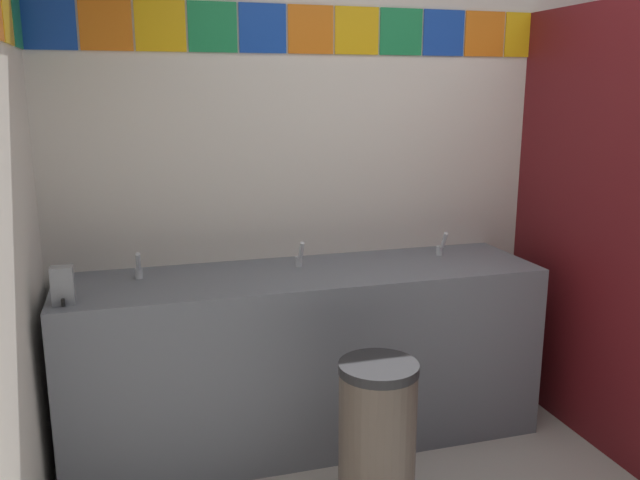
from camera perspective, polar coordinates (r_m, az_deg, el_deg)
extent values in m
cube|color=silver|center=(3.69, 8.22, 7.06)|extent=(3.89, 0.08, 2.77)
cube|color=#1947B7|center=(3.32, -22.47, 17.01)|extent=(0.23, 0.01, 0.23)
cube|color=orange|center=(3.30, -18.08, 17.35)|extent=(0.23, 0.01, 0.23)
cube|color=yellow|center=(3.31, -13.67, 17.60)|extent=(0.23, 0.01, 0.23)
cube|color=#1E8C4C|center=(3.33, -9.29, 17.76)|extent=(0.23, 0.01, 0.23)
cube|color=#1947B7|center=(3.37, -4.99, 17.81)|extent=(0.23, 0.01, 0.23)
cube|color=orange|center=(3.43, -0.81, 17.77)|extent=(0.23, 0.01, 0.23)
cube|color=yellow|center=(3.50, 3.21, 17.65)|extent=(0.23, 0.01, 0.23)
cube|color=#1E8C4C|center=(3.59, 7.04, 17.47)|extent=(0.23, 0.01, 0.23)
cube|color=#1947B7|center=(3.69, 10.67, 17.22)|extent=(0.23, 0.01, 0.23)
cube|color=orange|center=(3.81, 14.08, 16.92)|extent=(0.23, 0.01, 0.23)
cube|color=yellow|center=(3.94, 17.26, 16.60)|extent=(0.23, 0.01, 0.23)
cube|color=#1E8C4C|center=(4.07, 20.24, 16.25)|extent=(0.23, 0.01, 0.23)
cube|color=#1947B7|center=(4.22, 23.00, 15.89)|extent=(0.23, 0.01, 0.23)
cube|color=orange|center=(4.37, 25.56, 15.52)|extent=(0.23, 0.01, 0.23)
cube|color=yellow|center=(2.95, -25.52, 17.35)|extent=(0.01, 0.23, 0.23)
cube|color=#1E8C4C|center=(3.21, -24.82, 16.97)|extent=(0.01, 0.23, 0.23)
cube|color=slate|center=(3.36, -1.30, -10.05)|extent=(2.33, 0.62, 0.88)
cube|color=slate|center=(3.50, -2.60, -2.15)|extent=(2.33, 0.03, 0.08)
cylinder|color=#ECE3CA|center=(3.10, -15.26, -4.91)|extent=(0.34, 0.34, 0.10)
cylinder|color=#ECE3CA|center=(3.20, -1.19, -3.86)|extent=(0.34, 0.34, 0.10)
cylinder|color=#ECE3CA|center=(3.48, 11.28, -2.74)|extent=(0.34, 0.34, 0.10)
cylinder|color=silver|center=(3.21, -15.41, -2.80)|extent=(0.04, 0.04, 0.05)
cylinder|color=silver|center=(3.14, -15.47, -1.82)|extent=(0.02, 0.06, 0.09)
cylinder|color=silver|center=(3.31, -1.84, -1.86)|extent=(0.04, 0.04, 0.05)
cylinder|color=silver|center=(3.25, -1.62, -0.88)|extent=(0.02, 0.06, 0.09)
cylinder|color=silver|center=(3.58, 10.30, -0.93)|extent=(0.04, 0.04, 0.05)
cylinder|color=silver|center=(3.52, 10.71, -0.01)|extent=(0.02, 0.06, 0.09)
cube|color=gray|center=(2.92, -21.40, -3.68)|extent=(0.09, 0.07, 0.16)
cylinder|color=black|center=(2.89, -21.37, -5.07)|extent=(0.02, 0.02, 0.03)
cube|color=maroon|center=(3.44, 23.59, 0.52)|extent=(0.04, 1.47, 2.16)
cylinder|color=white|center=(4.21, 25.80, -10.09)|extent=(0.38, 0.38, 0.40)
cube|color=white|center=(4.23, 24.40, -4.49)|extent=(0.34, 0.17, 0.34)
cylinder|color=brown|center=(2.84, 4.96, -17.33)|extent=(0.32, 0.32, 0.65)
cylinder|color=#262628|center=(2.69, 5.11, -10.99)|extent=(0.33, 0.33, 0.04)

